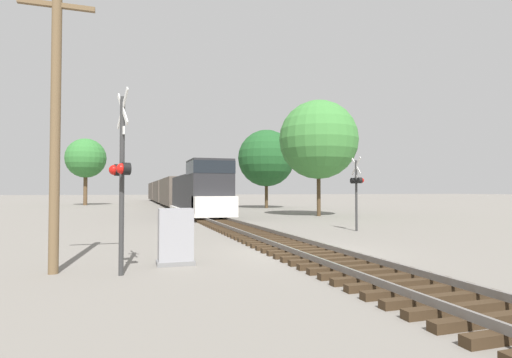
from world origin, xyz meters
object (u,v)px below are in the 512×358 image
freight_train (169,192)px  crossing_signal_near (121,173)px  tree_deep_background (86,158)px  utility_pole (55,119)px  tree_mid_background (266,158)px  tree_far_right (318,140)px  crossing_signal_far (357,185)px  relay_cabinet (176,237)px

freight_train → crossing_signal_near: 48.28m
freight_train → tree_deep_background: bearing=163.8°
freight_train → utility_pole: utility_pole is taller
crossing_signal_near → tree_mid_background: tree_mid_background is taller
tree_far_right → tree_mid_background: (0.86, 15.45, -0.29)m
crossing_signal_near → utility_pole: (-1.59, 0.73, 1.35)m
utility_pole → tree_far_right: 24.85m
freight_train → tree_mid_background: tree_mid_background is taller
freight_train → tree_mid_background: 17.27m
utility_pole → tree_deep_background: size_ratio=0.78×
crossing_signal_near → tree_mid_background: (15.83, 34.55, 3.43)m
freight_train → tree_mid_background: size_ratio=7.10×
crossing_signal_far → relay_cabinet: (-9.95, -6.63, -1.62)m
utility_pole → crossing_signal_far: bearing=28.1°
crossing_signal_near → tree_far_right: bearing=126.1°
tree_far_right → tree_mid_background: size_ratio=1.01×
freight_train → crossing_signal_near: (-5.71, -47.94, 0.62)m
crossing_signal_far → crossing_signal_near: bearing=126.1°
crossing_signal_far → tree_far_right: 12.59m
freight_train → crossing_signal_near: crossing_signal_near is taller
utility_pole → tree_deep_background: (-4.13, 50.53, 2.82)m
utility_pole → tree_mid_background: (17.42, 33.83, 2.08)m
tree_mid_background → freight_train: bearing=127.1°
tree_deep_background → crossing_signal_far: bearing=-68.5°
utility_pole → tree_deep_background: tree_deep_background is taller
utility_pole → crossing_signal_near: bearing=-24.5°
crossing_signal_near → relay_cabinet: (1.45, 1.04, -1.75)m
crossing_signal_near → freight_train: bearing=157.4°
tree_far_right → tree_mid_background: tree_far_right is taller
tree_far_right → tree_deep_background: size_ratio=0.99×
utility_pole → tree_mid_background: tree_mid_background is taller
relay_cabinet → crossing_signal_far: bearing=33.7°
crossing_signal_near → relay_cabinet: crossing_signal_near is taller
crossing_signal_near → utility_pole: size_ratio=0.62×
tree_far_right → relay_cabinet: bearing=-126.8°
crossing_signal_near → crossing_signal_far: bearing=108.0°
utility_pole → tree_far_right: size_ratio=0.78×
tree_deep_background → freight_train: bearing=-16.2°
tree_mid_background → tree_deep_background: (-21.55, 16.70, 0.74)m
freight_train → relay_cabinet: 47.11m
tree_deep_background → tree_mid_background: bearing=-37.8°
utility_pole → tree_far_right: bearing=48.0°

